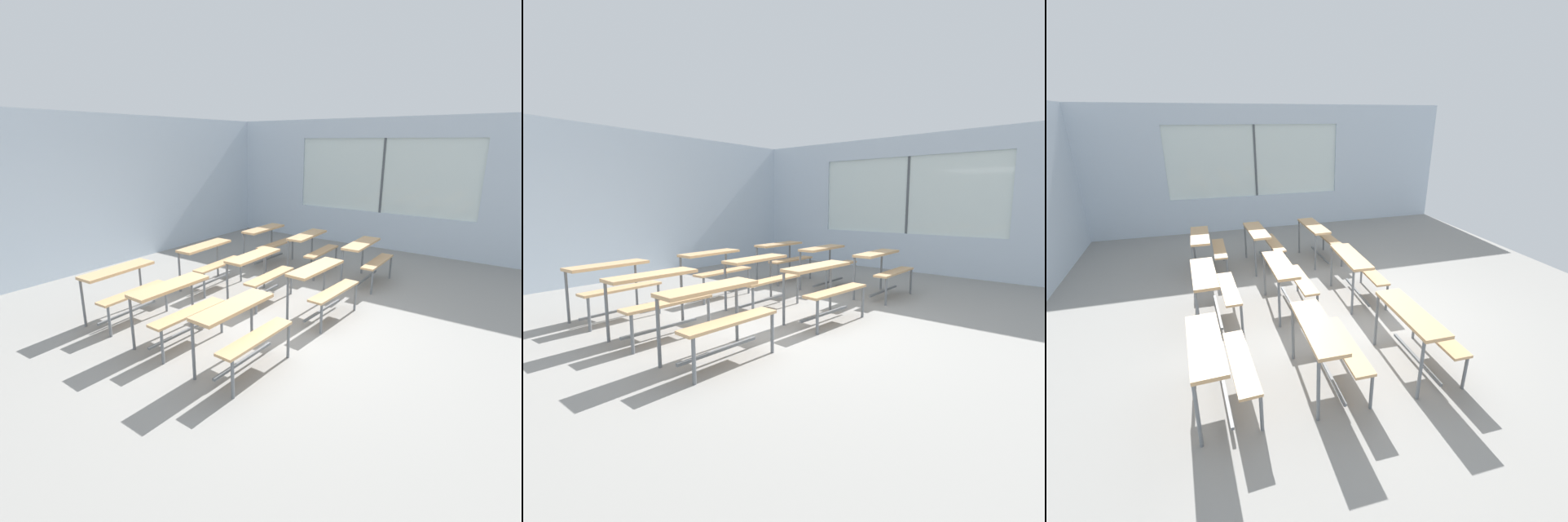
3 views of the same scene
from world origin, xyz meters
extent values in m
cube|color=gray|center=(0.00, 0.00, -0.03)|extent=(10.00, 9.00, 0.05)
cube|color=silver|center=(0.00, 4.50, 1.50)|extent=(10.00, 0.12, 3.00)
cube|color=silver|center=(5.00, 0.00, 0.42)|extent=(0.12, 9.00, 0.85)
cube|color=silver|center=(5.00, 0.00, 2.77)|extent=(0.12, 9.00, 0.45)
cube|color=silver|center=(5.00, 3.55, 1.70)|extent=(0.12, 1.90, 1.70)
cube|color=silver|center=(5.00, 0.50, 1.70)|extent=(0.02, 4.20, 1.70)
cube|color=#4C5156|center=(5.00, 0.50, 1.70)|extent=(0.06, 0.05, 1.70)
cube|color=tan|center=(-1.23, -0.13, 0.72)|extent=(1.11, 0.34, 0.04)
cube|color=tan|center=(-1.23, -0.45, 0.44)|extent=(1.10, 0.24, 0.03)
cylinder|color=slate|center=(-1.72, 0.02, 0.36)|extent=(0.04, 0.04, 0.72)
cylinder|color=slate|center=(-0.72, 0.00, 0.36)|extent=(0.04, 0.04, 0.72)
cylinder|color=slate|center=(-1.73, -0.53, 0.22)|extent=(0.04, 0.04, 0.44)
cylinder|color=slate|center=(-0.73, -0.55, 0.22)|extent=(0.04, 0.04, 0.44)
cube|color=slate|center=(-1.23, -0.27, 0.10)|extent=(1.00, 0.05, 0.03)
cube|color=tan|center=(0.57, -0.19, 0.72)|extent=(1.11, 0.37, 0.04)
cube|color=tan|center=(0.55, -0.51, 0.44)|extent=(1.11, 0.27, 0.03)
cylinder|color=slate|center=(0.08, -0.03, 0.36)|extent=(0.04, 0.04, 0.72)
cylinder|color=slate|center=(1.08, -0.08, 0.36)|extent=(0.04, 0.04, 0.72)
cylinder|color=slate|center=(0.05, -0.58, 0.22)|extent=(0.04, 0.04, 0.44)
cylinder|color=slate|center=(1.05, -0.63, 0.22)|extent=(0.04, 0.04, 0.44)
cube|color=slate|center=(0.56, -0.33, 0.10)|extent=(1.00, 0.08, 0.03)
cube|color=tan|center=(2.33, -0.16, 0.72)|extent=(1.11, 0.35, 0.04)
cube|color=tan|center=(2.34, -0.48, 0.44)|extent=(1.11, 0.25, 0.03)
cylinder|color=slate|center=(1.83, -0.03, 0.36)|extent=(0.04, 0.04, 0.72)
cylinder|color=slate|center=(2.83, 0.00, 0.36)|extent=(0.04, 0.04, 0.72)
cylinder|color=slate|center=(1.84, -0.58, 0.22)|extent=(0.04, 0.04, 0.44)
cylinder|color=slate|center=(2.84, -0.55, 0.22)|extent=(0.04, 0.04, 0.44)
cube|color=slate|center=(2.33, -0.30, 0.10)|extent=(1.00, 0.06, 0.03)
cube|color=tan|center=(-1.20, 0.94, 0.72)|extent=(1.11, 0.34, 0.04)
cube|color=tan|center=(-1.20, 0.62, 0.44)|extent=(1.10, 0.24, 0.03)
cylinder|color=slate|center=(-1.69, 1.09, 0.36)|extent=(0.04, 0.04, 0.72)
cylinder|color=slate|center=(-0.69, 1.07, 0.36)|extent=(0.04, 0.04, 0.72)
cylinder|color=slate|center=(-1.70, 0.54, 0.22)|extent=(0.04, 0.04, 0.44)
cylinder|color=slate|center=(-0.70, 0.52, 0.22)|extent=(0.04, 0.04, 0.44)
cube|color=slate|center=(-1.20, 0.80, 0.10)|extent=(1.00, 0.05, 0.03)
cube|color=tan|center=(0.56, 0.93, 0.72)|extent=(1.10, 0.33, 0.04)
cube|color=tan|center=(0.56, 0.61, 0.44)|extent=(1.10, 0.23, 0.03)
cylinder|color=slate|center=(0.06, 1.07, 0.36)|extent=(0.04, 0.04, 0.72)
cylinder|color=slate|center=(1.06, 1.08, 0.36)|extent=(0.04, 0.04, 0.72)
cylinder|color=slate|center=(0.06, 0.52, 0.22)|extent=(0.04, 0.04, 0.44)
cylinder|color=slate|center=(1.06, 0.53, 0.22)|extent=(0.04, 0.04, 0.44)
cube|color=slate|center=(0.56, 0.79, 0.10)|extent=(1.00, 0.04, 0.03)
cube|color=tan|center=(2.36, 0.97, 0.72)|extent=(1.11, 0.36, 0.04)
cube|color=tan|center=(2.37, 0.65, 0.44)|extent=(1.11, 0.26, 0.03)
cylinder|color=slate|center=(1.86, 1.09, 0.36)|extent=(0.04, 0.04, 0.72)
cylinder|color=slate|center=(2.86, 1.13, 0.36)|extent=(0.04, 0.04, 0.72)
cylinder|color=slate|center=(1.88, 0.54, 0.22)|extent=(0.04, 0.04, 0.44)
cylinder|color=slate|center=(2.88, 0.58, 0.22)|extent=(0.04, 0.04, 0.44)
cube|color=slate|center=(2.37, 0.83, 0.10)|extent=(1.00, 0.07, 0.03)
cube|color=tan|center=(-1.17, 2.06, 0.72)|extent=(1.11, 0.36, 0.04)
cube|color=tan|center=(-1.16, 1.74, 0.44)|extent=(1.11, 0.26, 0.03)
cylinder|color=slate|center=(-1.68, 2.18, 0.36)|extent=(0.04, 0.04, 0.72)
cylinder|color=slate|center=(-0.68, 2.22, 0.36)|extent=(0.04, 0.04, 0.72)
cylinder|color=slate|center=(-1.66, 1.63, 0.22)|extent=(0.04, 0.04, 0.44)
cylinder|color=slate|center=(-0.66, 1.67, 0.22)|extent=(0.04, 0.04, 0.44)
cube|color=slate|center=(-1.17, 1.92, 0.10)|extent=(1.00, 0.07, 0.03)
cube|color=tan|center=(0.56, 2.01, 0.72)|extent=(1.11, 0.36, 0.04)
cube|color=tan|center=(0.57, 1.69, 0.44)|extent=(1.11, 0.26, 0.03)
cylinder|color=slate|center=(0.06, 2.13, 0.36)|extent=(0.04, 0.04, 0.72)
cylinder|color=slate|center=(1.06, 2.16, 0.36)|extent=(0.04, 0.04, 0.72)
cylinder|color=slate|center=(0.07, 1.58, 0.22)|extent=(0.04, 0.04, 0.44)
cylinder|color=slate|center=(1.07, 1.61, 0.22)|extent=(0.04, 0.04, 0.44)
cube|color=slate|center=(0.57, 1.87, 0.10)|extent=(1.00, 0.07, 0.03)
cube|color=tan|center=(2.34, 2.01, 0.72)|extent=(1.10, 0.33, 0.04)
cube|color=tan|center=(2.33, 1.69, 0.44)|extent=(1.10, 0.23, 0.03)
cylinder|color=slate|center=(1.84, 2.15, 0.36)|extent=(0.04, 0.04, 0.72)
cylinder|color=slate|center=(2.84, 2.14, 0.36)|extent=(0.04, 0.04, 0.72)
cylinder|color=slate|center=(1.83, 1.60, 0.22)|extent=(0.04, 0.04, 0.44)
cylinder|color=slate|center=(2.83, 1.59, 0.22)|extent=(0.04, 0.04, 0.44)
cube|color=slate|center=(2.34, 1.87, 0.10)|extent=(1.00, 0.04, 0.03)
camera|label=1|loc=(-4.41, -2.82, 2.48)|focal=27.83mm
camera|label=2|loc=(-3.80, -3.30, 1.60)|focal=28.00mm
camera|label=3|loc=(-4.26, 1.99, 2.73)|focal=25.17mm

